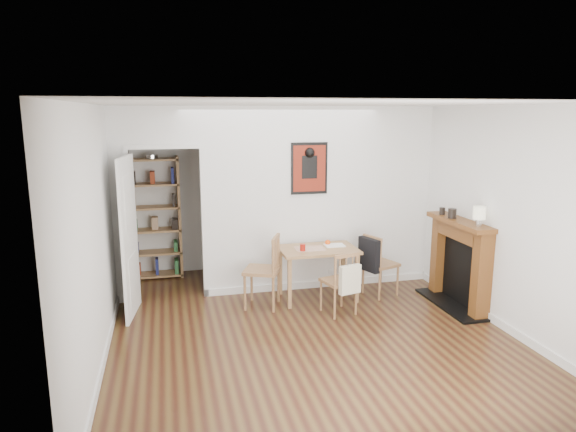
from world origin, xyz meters
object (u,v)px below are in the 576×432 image
object	(u,v)px
ceramic_jar_b	(442,211)
bookshelf	(155,219)
ceramic_jar_a	(452,213)
chair_front	(339,282)
red_glass	(303,248)
chair_left	(262,271)
orange_fruit	(328,242)
notebook	(334,245)
fireplace	(460,260)
dining_table	(318,254)
mantel_lamp	(479,214)
chair_right	(380,264)

from	to	relation	value
ceramic_jar_b	bookshelf	bearing A→B (deg)	154.69
ceramic_jar_a	ceramic_jar_b	distance (m)	0.25
chair_front	bookshelf	xyz separation A→B (m)	(-2.26, 2.06, 0.50)
chair_front	ceramic_jar_a	distance (m)	1.74
red_glass	chair_left	bearing A→B (deg)	-177.71
chair_left	ceramic_jar_b	bearing A→B (deg)	-4.75
red_glass	orange_fruit	xyz separation A→B (m)	(0.42, 0.23, -0.01)
chair_front	notebook	bearing A→B (deg)	77.00
chair_left	fireplace	size ratio (longest dim) A/B	0.77
bookshelf	ceramic_jar_a	bearing A→B (deg)	-28.30
dining_table	notebook	xyz separation A→B (m)	(0.26, 0.07, 0.09)
chair_left	fireplace	xyz separation A→B (m)	(2.54, -0.56, 0.13)
bookshelf	mantel_lamp	size ratio (longest dim) A/B	7.69
chair_front	notebook	distance (m)	0.73
dining_table	notebook	size ratio (longest dim) A/B	3.89
chair_left	chair_front	bearing A→B (deg)	-27.22
red_glass	ceramic_jar_a	world-z (taller)	ceramic_jar_a
chair_left	mantel_lamp	world-z (taller)	mantel_lamp
dining_table	mantel_lamp	world-z (taller)	mantel_lamp
bookshelf	fireplace	bearing A→B (deg)	-28.87
chair_left	mantel_lamp	size ratio (longest dim) A/B	3.97
chair_left	mantel_lamp	xyz separation A→B (m)	(2.50, -0.95, 0.83)
red_glass	orange_fruit	size ratio (longest dim) A/B	1.31
notebook	mantel_lamp	bearing A→B (deg)	-38.12
chair_left	orange_fruit	bearing A→B (deg)	14.60
red_glass	mantel_lamp	distance (m)	2.24
bookshelf	orange_fruit	world-z (taller)	bookshelf
mantel_lamp	red_glass	bearing A→B (deg)	153.35
red_glass	chair_right	bearing A→B (deg)	1.02
ceramic_jar_b	notebook	bearing A→B (deg)	164.51
bookshelf	dining_table	bearing A→B (deg)	-34.46
ceramic_jar_b	chair_left	bearing A→B (deg)	175.25
chair_right	fireplace	world-z (taller)	fireplace
orange_fruit	ceramic_jar_a	bearing A→B (deg)	-25.79
red_glass	ceramic_jar_b	world-z (taller)	ceramic_jar_b
notebook	ceramic_jar_b	xyz separation A→B (m)	(1.39, -0.38, 0.49)
chair_front	ceramic_jar_a	bearing A→B (deg)	0.47
bookshelf	orange_fruit	distance (m)	2.70
mantel_lamp	ceramic_jar_a	xyz separation A→B (m)	(-0.06, 0.50, -0.09)
chair_left	ceramic_jar_b	distance (m)	2.56
fireplace	ceramic_jar_b	world-z (taller)	ceramic_jar_b
chair_front	ceramic_jar_b	xyz separation A→B (m)	(1.54, 0.26, 0.79)
dining_table	bookshelf	size ratio (longest dim) A/B	0.56
red_glass	orange_fruit	distance (m)	0.48
red_glass	orange_fruit	world-z (taller)	red_glass
orange_fruit	fireplace	bearing A→B (deg)	-27.43
dining_table	red_glass	world-z (taller)	red_glass
ceramic_jar_a	chair_left	bearing A→B (deg)	169.50
chair_right	ceramic_jar_b	distance (m)	1.11
chair_front	red_glass	bearing A→B (deg)	125.54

